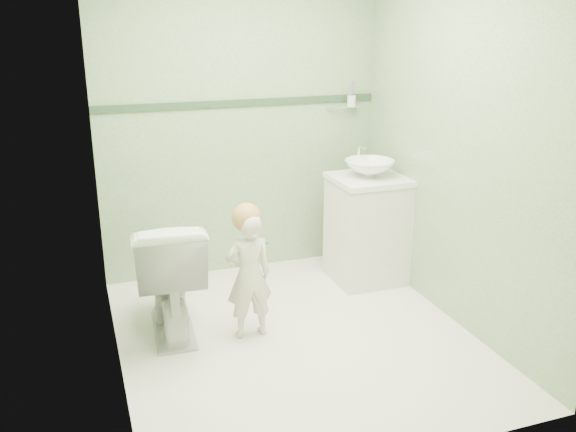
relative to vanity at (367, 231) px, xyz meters
name	(u,v)px	position (x,y,z in m)	size (l,w,h in m)	color
ground	(296,337)	(-0.84, -0.70, -0.40)	(2.50, 2.50, 0.00)	white
room_shell	(296,156)	(-0.84, -0.70, 0.80)	(2.50, 2.54, 2.40)	#7FA373
trim_stripe	(240,103)	(-0.84, 0.54, 0.95)	(2.20, 0.02, 0.05)	#2C452E
vanity	(367,231)	(0.00, 0.00, 0.00)	(0.52, 0.50, 0.80)	silver
counter	(369,179)	(0.00, 0.00, 0.41)	(0.54, 0.52, 0.04)	white
basin	(369,168)	(0.00, 0.00, 0.49)	(0.37, 0.37, 0.13)	white
faucet	(359,153)	(0.00, 0.19, 0.57)	(0.03, 0.13, 0.18)	silver
cup_holder	(351,101)	(0.05, 0.48, 0.93)	(0.26, 0.07, 0.21)	silver
toilet	(169,275)	(-1.58, -0.34, 0.00)	(0.45, 0.78, 0.80)	white
toddler	(249,276)	(-1.11, -0.57, 0.02)	(0.30, 0.20, 0.83)	beige
hair_cap	(246,218)	(-1.11, -0.54, 0.40)	(0.18, 0.18, 0.18)	#BD824A
teal_toothbrush	(266,242)	(-1.03, -0.69, 0.28)	(0.11, 0.13, 0.08)	#138468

